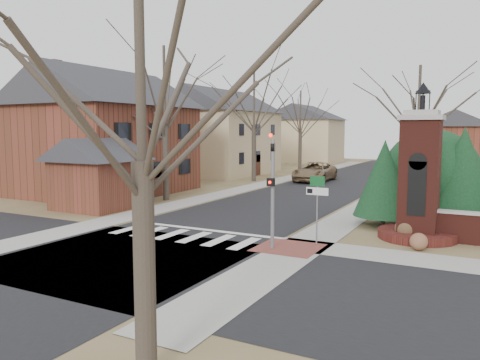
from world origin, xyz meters
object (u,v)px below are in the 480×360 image
Objects in this scene: sign_post at (317,196)px; brick_gate_monument at (419,188)px; pickup_truck at (315,172)px; traffic_signal_pole at (272,182)px; distant_car at (391,164)px.

sign_post is 4.55m from brick_gate_monument.
sign_post is at bearing -73.01° from pickup_truck.
traffic_signal_pole is 40.21m from distant_car.
sign_post is 0.65× the size of distant_car.
brick_gate_monument reaches higher than sign_post.
pickup_truck is at bearing 108.97° from sign_post.
pickup_truck reaches higher than distant_car.
brick_gate_monument reaches higher than distant_car.
sign_post is 38.88m from distant_car.
brick_gate_monument is at bearing 43.24° from traffic_signal_pole.
sign_post is (1.29, 1.41, -0.64)m from traffic_signal_pole.
brick_gate_monument reaches higher than traffic_signal_pole.
traffic_signal_pole reaches higher than distant_car.
traffic_signal_pole is 2.02m from sign_post.
brick_gate_monument is at bearing 111.35° from distant_car.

